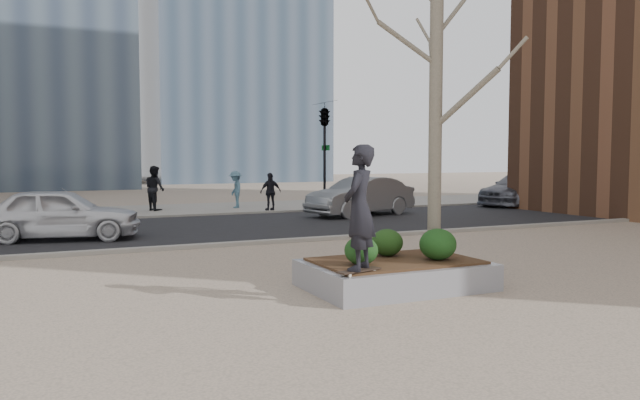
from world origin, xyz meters
name	(u,v)px	position (x,y,z in m)	size (l,w,h in m)	color
ground	(343,293)	(0.00, 0.00, 0.00)	(120.00, 120.00, 0.00)	tan
street	(198,229)	(0.00, 10.00, 0.01)	(60.00, 8.00, 0.02)	black
far_sidewalk	(157,211)	(0.00, 17.00, 0.01)	(60.00, 6.00, 0.02)	gray
planter	(395,275)	(1.00, 0.00, 0.23)	(3.00, 2.00, 0.45)	gray
planter_mulch	(395,261)	(1.00, 0.00, 0.47)	(2.70, 1.70, 0.04)	#382314
sycamore_tree	(436,70)	(2.00, 0.30, 3.79)	(2.80, 2.80, 6.60)	gray
shrub_left	(361,250)	(0.23, -0.20, 0.72)	(0.55, 0.55, 0.47)	#123A16
shrub_middle	(387,243)	(1.08, 0.40, 0.73)	(0.56, 0.56, 0.48)	#113510
shrub_right	(438,244)	(1.65, -0.32, 0.76)	(0.63, 0.63, 0.54)	#133C14
skateboard	(359,272)	(-0.10, -0.74, 0.49)	(0.78, 0.20, 0.07)	black
skateboarder	(359,207)	(-0.10, -0.74, 1.48)	(0.70, 0.46, 1.91)	black
police_car	(60,214)	(-3.98, 8.91, 0.72)	(1.66, 4.12, 1.41)	silver
car_silver	(361,196)	(6.58, 11.58, 0.74)	(1.53, 4.38, 1.44)	gray
car_third	(522,189)	(15.58, 12.83, 0.76)	(2.06, 5.07, 1.47)	#555762
pedestrian_a	(155,188)	(-0.10, 16.94, 0.94)	(0.89, 0.70, 1.84)	black
pedestrian_b	(236,189)	(3.30, 16.80, 0.82)	(1.03, 0.59, 1.59)	slate
pedestrian_c	(271,192)	(4.20, 14.89, 0.80)	(0.91, 0.38, 1.55)	black
traffic_light_far	(325,156)	(6.50, 14.60, 2.25)	(0.60, 2.48, 4.50)	black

